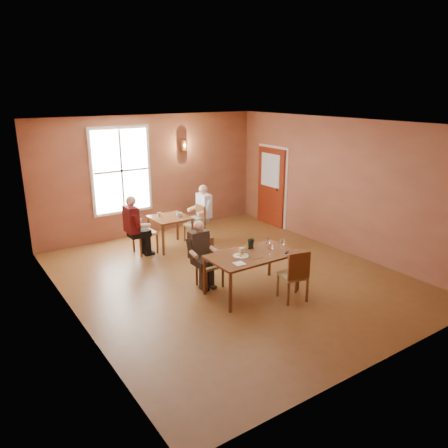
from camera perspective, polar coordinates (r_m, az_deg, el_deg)
ground at (r=8.78m, az=0.73°, el=-6.88°), size 6.00×7.00×0.01m
wall_back at (r=11.27m, az=-9.48°, el=6.31°), size 6.00×0.04×3.00m
wall_front at (r=5.90m, az=20.60°, el=-4.63°), size 6.00×0.04×3.00m
wall_left at (r=7.08m, az=-19.60°, el=-0.92°), size 0.04×7.00×3.00m
wall_right at (r=10.25m, az=14.74°, el=4.90°), size 0.04×7.00×3.00m
ceiling at (r=8.04m, az=0.82°, el=13.04°), size 6.00×7.00×0.04m
window at (r=10.89m, az=-13.26°, el=6.78°), size 1.36×0.10×1.96m
door at (r=11.91m, az=6.11°, el=4.81°), size 0.12×1.04×2.10m
wall_sconce at (r=11.47m, az=-5.30°, el=10.20°), size 0.16×0.16×0.28m
main_table at (r=8.01m, az=3.65°, el=-6.44°), size 1.60×0.90×0.75m
chair_diner_main at (r=8.21m, az=-1.90°, el=-5.27°), size 0.39×0.39×0.89m
diner_main at (r=8.13m, az=-1.79°, el=-4.29°), size 0.49×0.49×1.21m
chair_empty at (r=7.80m, az=8.98°, el=-6.52°), size 0.50×0.50×0.95m
plate_food at (r=7.75m, az=2.20°, el=-4.12°), size 0.32×0.32×0.04m
sandwich at (r=7.84m, az=2.33°, el=-3.59°), size 0.09×0.09×0.10m
goblet_a at (r=8.18m, az=5.72°, el=-2.44°), size 0.08×0.08×0.19m
goblet_b at (r=8.15m, az=7.58°, el=-2.58°), size 0.09×0.09×0.19m
goblet_c at (r=7.89m, az=6.11°, el=-3.19°), size 0.10×0.10×0.19m
menu_stand at (r=8.10m, az=3.53°, el=-2.60°), size 0.12×0.07×0.18m
knife at (r=7.67m, az=4.59°, el=-4.51°), size 0.21×0.03×0.00m
napkin at (r=7.44m, az=2.00°, el=-5.17°), size 0.19×0.19×0.01m
sunglasses at (r=7.99m, az=8.20°, el=-3.70°), size 0.13×0.11×0.02m
second_table at (r=10.32m, az=-6.99°, el=-1.06°), size 0.84×0.84×0.74m
chair_diner_white at (r=10.59m, az=-3.88°, el=-0.05°), size 0.40×0.40×0.90m
diner_white at (r=10.55m, az=-3.77°, el=1.08°), size 0.53×0.53×1.33m
chair_diner_maroon at (r=10.02m, az=-10.32°, el=-0.98°), size 0.45×0.45×1.01m
diner_maroon at (r=9.96m, az=-10.53°, el=-0.09°), size 0.54×0.54×1.34m
cup_a at (r=10.18m, az=-5.87°, el=1.21°), size 0.13×0.13×0.10m
cup_b at (r=10.25m, az=-8.43°, el=1.21°), size 0.14×0.14×0.10m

